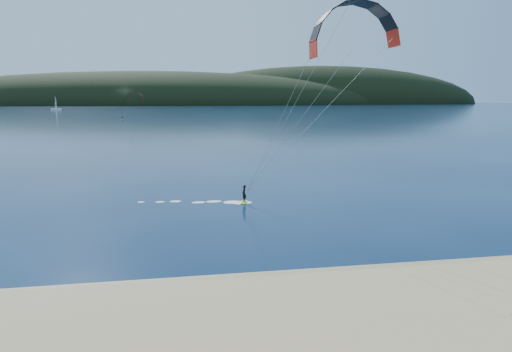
{
  "coord_description": "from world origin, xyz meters",
  "views": [
    {
      "loc": [
        -1.73,
        -16.95,
        10.05
      ],
      "look_at": [
        2.61,
        10.0,
        5.0
      ],
      "focal_mm": 29.44,
      "sensor_mm": 36.0,
      "label": 1
    }
  ],
  "objects": [
    {
      "name": "ground",
      "position": [
        0.0,
        0.0,
        0.0
      ],
      "size": [
        1800.0,
        1800.0,
        0.0
      ],
      "primitive_type": "plane",
      "color": "#071733",
      "rests_on": "ground"
    },
    {
      "name": "wet_sand",
      "position": [
        0.0,
        4.5,
        0.05
      ],
      "size": [
        220.0,
        2.5,
        0.1
      ],
      "color": "#8A7350",
      "rests_on": "ground"
    },
    {
      "name": "headland",
      "position": [
        0.63,
        745.28,
        0.0
      ],
      "size": [
        1200.0,
        310.0,
        140.0
      ],
      "color": "black",
      "rests_on": "ground"
    },
    {
      "name": "kitesurfer_near",
      "position": [
        10.89,
        16.07,
        13.47
      ],
      "size": [
        22.27,
        9.86,
        16.88
      ],
      "color": "#D0E21A",
      "rests_on": "ground"
    },
    {
      "name": "kitesurfer_far",
      "position": [
        -26.25,
        192.46,
        9.67
      ],
      "size": [
        11.85,
        7.66,
        12.81
      ],
      "color": "#D0E21A",
      "rests_on": "ground"
    },
    {
      "name": "sailboat",
      "position": [
        -119.92,
        392.45,
        0.92
      ],
      "size": [
        8.93,
        5.8,
        12.45
      ],
      "color": "white",
      "rests_on": "ground"
    }
  ]
}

